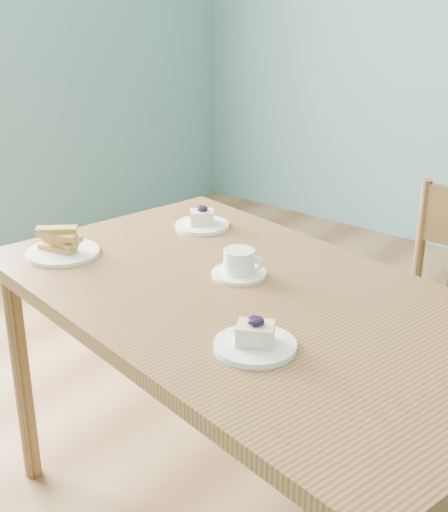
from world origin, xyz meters
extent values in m
cube|color=olive|center=(-0.31, 0.01, 0.74)|extent=(1.55, 1.06, 0.04)
cylinder|color=olive|center=(-1.01, -0.20, 0.36)|extent=(0.05, 0.05, 0.72)
cylinder|color=olive|center=(-0.88, 0.48, 0.36)|extent=(0.05, 0.05, 0.72)
cylinder|color=olive|center=(-0.17, 0.39, 0.20)|extent=(0.03, 0.03, 0.41)
cylinder|color=olive|center=(-0.19, 0.73, 0.20)|extent=(0.03, 0.03, 0.41)
cylinder|color=olive|center=(-0.20, 0.73, 0.68)|extent=(0.03, 0.03, 0.47)
cylinder|color=olive|center=(-0.10, 0.74, 0.59)|extent=(0.01, 0.01, 0.28)
cylinder|color=white|center=(-0.15, -0.19, 0.77)|extent=(0.18, 0.18, 0.01)
cube|color=beige|center=(-0.15, -0.19, 0.80)|extent=(0.10, 0.09, 0.04)
ellipsoid|color=black|center=(-0.15, -0.19, 0.83)|extent=(0.04, 0.04, 0.02)
sphere|color=black|center=(-0.14, -0.18, 0.83)|extent=(0.02, 0.02, 0.02)
sphere|color=black|center=(-0.16, -0.18, 0.83)|extent=(0.02, 0.02, 0.02)
sphere|color=black|center=(-0.15, -0.20, 0.83)|extent=(0.02, 0.02, 0.02)
cylinder|color=white|center=(-0.73, 0.31, 0.77)|extent=(0.17, 0.17, 0.01)
cube|color=beige|center=(-0.73, 0.31, 0.79)|extent=(0.09, 0.09, 0.04)
ellipsoid|color=black|center=(-0.73, 0.31, 0.82)|extent=(0.04, 0.04, 0.02)
sphere|color=black|center=(-0.71, 0.31, 0.82)|extent=(0.01, 0.01, 0.01)
sphere|color=black|center=(-0.73, 0.31, 0.82)|extent=(0.01, 0.01, 0.01)
sphere|color=black|center=(-0.72, 0.30, 0.82)|extent=(0.01, 0.01, 0.01)
cylinder|color=white|center=(-0.41, 0.09, 0.77)|extent=(0.14, 0.14, 0.01)
cylinder|color=white|center=(-0.41, 0.09, 0.80)|extent=(0.10, 0.10, 0.06)
cylinder|color=#997544|center=(-0.41, 0.09, 0.83)|extent=(0.07, 0.07, 0.00)
torus|color=white|center=(-0.37, 0.10, 0.80)|extent=(0.05, 0.02, 0.05)
cylinder|color=white|center=(-0.89, -0.10, 0.77)|extent=(0.20, 0.20, 0.01)
camera|label=1|loc=(0.62, -1.25, 1.51)|focal=50.00mm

